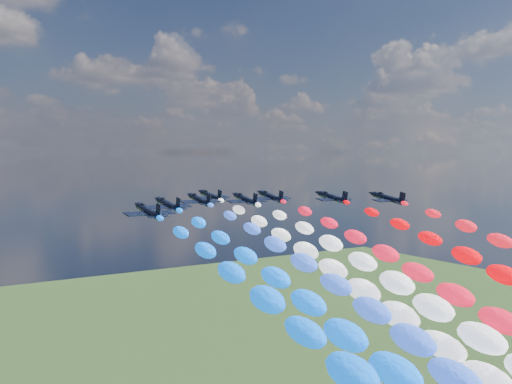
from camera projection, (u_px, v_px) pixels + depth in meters
jet_0 at (148, 211)px, 119.11m from camera, size 10.10×13.64×4.97m
jet_1 at (168, 204)px, 134.20m from camera, size 10.38×13.84×4.97m
trail_1 at (369, 371)px, 82.16m from camera, size 5.98×121.67×39.90m
jet_2 at (200, 200)px, 147.58m from camera, size 9.80×13.42×4.97m
trail_2 at (389, 340)px, 95.54m from camera, size 5.98×121.67×39.90m
jet_3 at (246, 199)px, 148.85m from camera, size 10.19×13.70×4.97m
trail_3 at (457, 338)px, 96.81m from camera, size 5.98×121.67×39.90m
jet_4 at (211, 196)px, 161.40m from camera, size 10.21×13.71×4.97m
trail_4 at (381, 317)px, 109.36m from camera, size 5.98×121.67×39.90m
jet_5 at (271, 197)px, 158.05m from camera, size 9.81×13.43×4.97m
trail_5 at (477, 322)px, 106.02m from camera, size 5.98×121.67×39.90m
jet_6 at (332, 197)px, 155.54m from camera, size 10.55×13.95×4.97m
jet_7 at (388, 198)px, 152.40m from camera, size 10.36×13.83×4.97m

